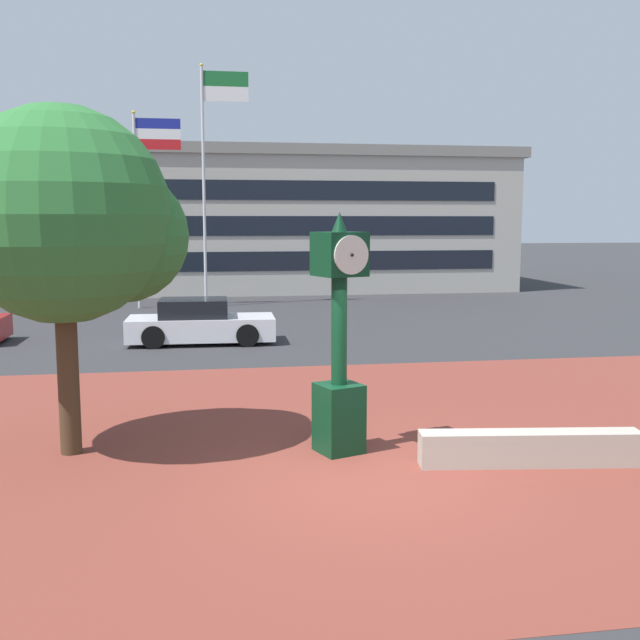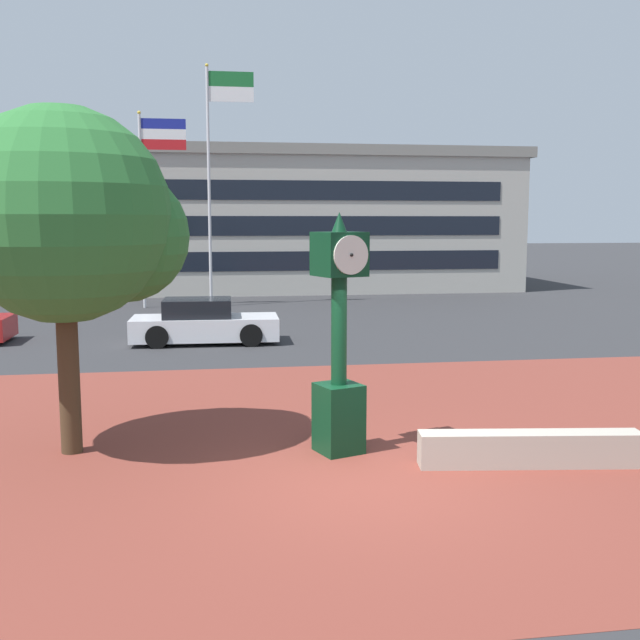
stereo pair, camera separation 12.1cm
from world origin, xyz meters
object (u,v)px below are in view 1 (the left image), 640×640
at_px(street_clock, 339,345).
at_px(flagpole_secondary, 210,161).
at_px(plaza_tree, 75,221).
at_px(civic_building, 214,220).
at_px(flagpole_primary, 143,187).
at_px(car_street_near, 199,323).

xyz_separation_m(street_clock, flagpole_secondary, (-1.46, 20.06, 4.22)).
height_order(plaza_tree, civic_building, civic_building).
height_order(flagpole_primary, civic_building, flagpole_primary).
bearing_deg(street_clock, car_street_near, 80.87).
bearing_deg(flagpole_primary, civic_building, 74.42).
bearing_deg(flagpole_primary, flagpole_secondary, 0.00).
bearing_deg(car_street_near, street_clock, 12.43).
xyz_separation_m(flagpole_primary, civic_building, (3.03, 10.86, -1.31)).
height_order(car_street_near, flagpole_secondary, flagpole_secondary).
height_order(street_clock, car_street_near, street_clock).
distance_m(plaza_tree, civic_building, 30.34).
bearing_deg(street_clock, civic_building, 72.18).
bearing_deg(plaza_tree, car_street_near, 79.72).
bearing_deg(car_street_near, flagpole_secondary, 178.27).
relative_size(car_street_near, civic_building, 0.14).
height_order(street_clock, civic_building, civic_building).
distance_m(street_clock, car_street_near, 11.03).
relative_size(plaza_tree, civic_building, 0.17).
relative_size(flagpole_primary, civic_building, 0.26).
bearing_deg(street_clock, flagpole_primary, 81.73).
distance_m(street_clock, flagpole_secondary, 20.55).
distance_m(plaza_tree, flagpole_secondary, 19.65).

